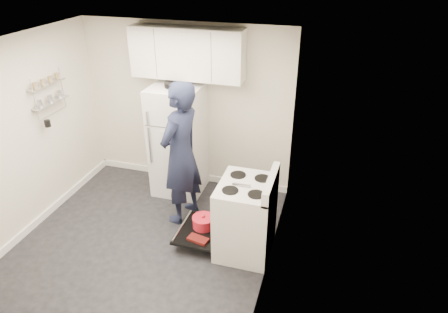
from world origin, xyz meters
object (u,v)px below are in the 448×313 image
(open_oven_door, at_px, (201,227))
(person, at_px, (181,154))
(electric_range, at_px, (245,218))
(refrigerator, at_px, (178,140))

(open_oven_door, bearing_deg, person, 135.16)
(electric_range, relative_size, refrigerator, 0.63)
(person, bearing_deg, open_oven_door, 59.15)
(electric_range, height_order, refrigerator, refrigerator)
(electric_range, height_order, person, person)
(electric_range, xyz_separation_m, refrigerator, (-1.29, 1.10, 0.37))
(open_oven_door, xyz_separation_m, person, (-0.40, 0.40, 0.80))
(electric_range, distance_m, refrigerator, 1.74)
(open_oven_door, distance_m, person, 0.98)
(person, bearing_deg, electric_range, 80.28)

